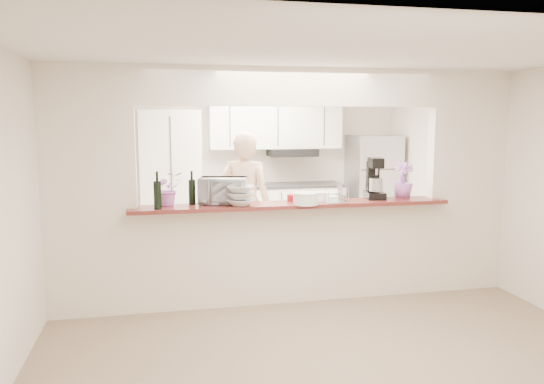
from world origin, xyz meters
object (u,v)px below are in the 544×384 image
object	(u,v)px
stand_mixer	(375,180)
person	(245,205)
refrigerator	(373,188)
toaster_oven	(223,191)

from	to	relation	value
stand_mixer	person	world-z (taller)	person
refrigerator	person	world-z (taller)	person
refrigerator	person	distance (m)	2.87
refrigerator	toaster_oven	xyz separation A→B (m)	(-2.78, -2.60, 0.38)
toaster_oven	stand_mixer	xyz separation A→B (m)	(1.69, 0.02, 0.07)
refrigerator	person	xyz separation A→B (m)	(-2.38, -1.60, 0.05)
stand_mixer	person	bearing A→B (deg)	142.89
stand_mixer	person	size ratio (longest dim) A/B	0.25
person	toaster_oven	bearing A→B (deg)	93.82
toaster_oven	stand_mixer	world-z (taller)	stand_mixer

